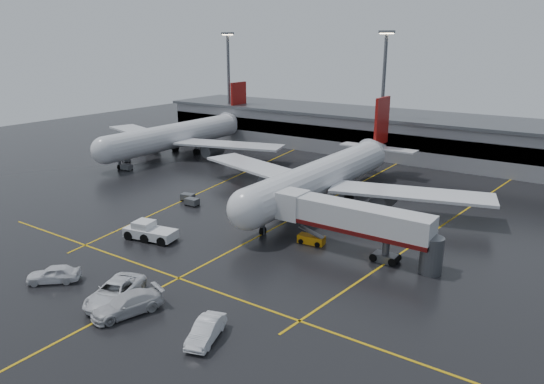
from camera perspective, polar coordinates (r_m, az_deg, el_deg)
The scene contains 22 objects.
ground at distance 69.43m, azimuth 2.30°, elevation -3.04°, with size 220.00×220.00×0.00m, color black.
apron_line_centre at distance 69.43m, azimuth 2.30°, elevation -3.03°, with size 0.25×90.00×0.02m, color gold.
apron_line_stop at distance 53.54m, azimuth -10.54°, elevation -9.58°, with size 60.00×0.25×0.02m, color gold.
apron_line_left at distance 88.39m, azimuth -5.24°, elevation 1.28°, with size 0.25×70.00×0.02m, color gold.
apron_line_right at distance 71.46m, azimuth 19.05°, elevation -3.39°, with size 0.25×70.00×0.02m, color gold.
terminal at distance 110.66m, azimuth 15.76°, elevation 6.16°, with size 122.00×19.00×8.60m.
light_mast_left at distance 126.12m, azimuth -4.94°, elevation 12.61°, with size 3.00×1.20×25.45m.
light_mast_mid at distance 105.54m, azimuth 12.51°, elevation 11.48°, with size 3.00×1.20×25.45m.
main_airliner at distance 76.22m, azimuth 6.23°, elevation 2.00°, with size 48.80×45.60×14.10m.
second_airliner at distance 110.39m, azimuth -10.29°, elevation 6.44°, with size 48.80×45.60×14.10m.
jet_bridge at distance 57.81m, azimuth 9.15°, elevation -3.26°, with size 19.90×3.40×6.05m.
pushback_tractor at distance 63.90m, azimuth -13.73°, elevation -4.43°, with size 6.93×3.93×2.34m.
belt_loader at distance 61.19m, azimuth 4.48°, elevation -5.37°, with size 3.37×1.83×2.05m.
service_van_a at distance 50.18m, azimuth -17.38°, elevation -10.75°, with size 3.25×7.05×1.96m, color white.
service_van_b at distance 47.86m, azimuth -16.10°, elevation -12.11°, with size 2.62×6.44×1.87m, color silver.
service_van_c at distance 42.92m, azimuth -7.49°, elevation -15.30°, with size 1.77×5.06×1.67m, color white.
service_van_d at distance 56.12m, azimuth -23.52°, elevation -8.51°, with size 2.08×5.16×1.76m, color white.
baggage_cart_a at distance 75.56m, azimuth -9.06°, elevation -1.08°, with size 2.04×1.36×1.12m.
baggage_cart_b at distance 77.94m, azimuth -9.54°, elevation -0.54°, with size 2.19×1.62×1.12m.
baggage_cart_c at distance 80.92m, azimuth -1.59°, elevation 0.34°, with size 2.19×1.62×1.12m.
baggage_cart_d at distance 105.96m, azimuth -16.22°, elevation 3.63°, with size 2.35×1.97×1.12m.
baggage_cart_e at distance 99.06m, azimuth -16.16°, elevation 2.75°, with size 2.17×1.57×1.12m.
Camera 1 is at (34.60, -55.41, 23.53)m, focal length 33.21 mm.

